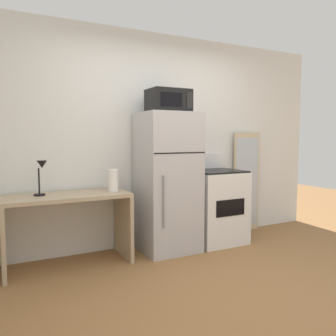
% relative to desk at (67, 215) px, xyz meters
% --- Properties ---
extents(ground_plane, '(12.00, 12.00, 0.00)m').
position_rel_desk_xyz_m(ground_plane, '(1.14, -1.36, -0.53)').
color(ground_plane, olive).
extents(wall_back_white, '(5.00, 0.10, 2.60)m').
position_rel_desk_xyz_m(wall_back_white, '(1.14, 0.34, 0.77)').
color(wall_back_white, silver).
rests_on(wall_back_white, ground).
extents(desk, '(1.26, 0.55, 0.75)m').
position_rel_desk_xyz_m(desk, '(0.00, 0.00, 0.00)').
color(desk, tan).
rests_on(desk, ground).
extents(desk_lamp, '(0.14, 0.12, 0.35)m').
position_rel_desk_xyz_m(desk_lamp, '(-0.24, 0.02, 0.46)').
color(desk_lamp, black).
rests_on(desk_lamp, desk).
extents(paper_towel_roll, '(0.11, 0.11, 0.24)m').
position_rel_desk_xyz_m(paper_towel_roll, '(0.49, -0.03, 0.34)').
color(paper_towel_roll, white).
rests_on(paper_towel_roll, desk).
extents(refrigerator, '(0.64, 0.63, 1.62)m').
position_rel_desk_xyz_m(refrigerator, '(1.15, -0.03, 0.28)').
color(refrigerator, '#B7B7BC').
rests_on(refrigerator, ground).
extents(microwave, '(0.46, 0.35, 0.26)m').
position_rel_desk_xyz_m(microwave, '(1.15, -0.05, 1.22)').
color(microwave, black).
rests_on(microwave, refrigerator).
extents(oven_range, '(0.65, 0.61, 1.10)m').
position_rel_desk_xyz_m(oven_range, '(1.84, -0.02, -0.06)').
color(oven_range, white).
rests_on(oven_range, ground).
extents(leaning_mirror, '(0.44, 0.03, 1.40)m').
position_rel_desk_xyz_m(leaning_mirror, '(2.55, 0.23, 0.17)').
color(leaning_mirror, '#C6B793').
rests_on(leaning_mirror, ground).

